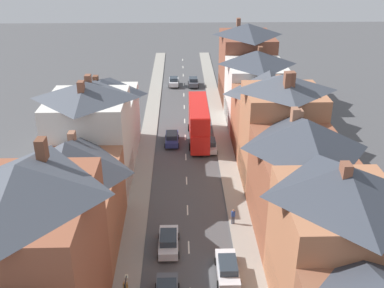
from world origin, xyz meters
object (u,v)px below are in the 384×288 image
Objects in this scene: car_near_blue at (172,138)px; pedestrian_mid_left at (126,288)px; car_mid_white at (174,82)px; pedestrian_mid_right at (233,216)px; double_decker_bus_lead at (199,121)px; car_parked_right_a at (169,241)px; car_mid_black at (228,268)px; car_parked_left_a at (193,82)px; car_near_silver at (210,145)px.

car_near_blue is 28.29m from pedestrian_mid_left.
pedestrian_mid_right is (6.15, -43.81, 0.19)m from car_mid_white.
double_decker_bus_lead is 23.48m from car_parked_right_a.
car_near_blue is at bearing 100.74° from car_mid_black.
car_mid_black is at bearing -87.20° from double_decker_bus_lead.
car_near_blue reaches higher than car_mid_black.
car_mid_white is at bearing 97.98° from pedestrian_mid_right.
car_parked_left_a is 2.41× the size of pedestrian_mid_right.
car_near_silver is at bearing 90.00° from car_mid_black.
double_decker_bus_lead is at bearing 112.53° from car_near_silver.
car_mid_black is at bearing 15.85° from pedestrian_mid_left.
pedestrian_mid_left is at bearing -118.12° from car_parked_right_a.
car_parked_left_a is 0.87× the size of car_mid_black.
double_decker_bus_lead is at bearing 81.17° from car_parked_right_a.
car_near_silver is (4.90, -2.24, -0.02)m from car_near_blue.
double_decker_bus_lead is 2.78× the size of car_parked_left_a.
car_parked_right_a is at bearing -98.83° from double_decker_bus_lead.
pedestrian_mid_right reaches higher than car_near_silver.
car_mid_white is at bearing 90.00° from car_parked_right_a.
car_mid_black is 1.17× the size of car_mid_white.
double_decker_bus_lead is 4.21m from car_near_blue.
car_parked_left_a is at bearing 89.98° from double_decker_bus_lead.
pedestrian_mid_left is at bearing -134.61° from pedestrian_mid_right.
pedestrian_mid_right is at bearing -82.02° from car_mid_white.
car_mid_white is 2.37× the size of pedestrian_mid_right.
car_near_blue is 25.13m from car_parked_left_a.
pedestrian_mid_left reaches higher than car_parked_right_a.
double_decker_bus_lead is 24.56m from car_mid_white.
car_parked_right_a is 2.63× the size of pedestrian_mid_right.
car_mid_white is 2.37× the size of pedestrian_mid_left.
car_parked_left_a reaches higher than car_mid_black.
car_near_silver is 1.02× the size of car_mid_white.
pedestrian_mid_right reaches higher than car_near_blue.
car_mid_black is at bearing -99.89° from pedestrian_mid_right.
car_near_blue is at bearing -98.24° from car_parked_left_a.
car_mid_black is 2.77× the size of pedestrian_mid_right.
car_near_silver is at bearing -67.47° from double_decker_bus_lead.
car_near_blue is 1.14× the size of car_parked_left_a.
double_decker_bus_lead is 2.55× the size of car_parked_right_a.
car_near_blue is at bearing -165.72° from double_decker_bus_lead.
pedestrian_mid_left is (-6.75, -29.03, -1.78)m from double_decker_bus_lead.
pedestrian_mid_left is at bearing -107.30° from car_near_silver.
car_near_silver is 0.87× the size of car_mid_black.
car_parked_left_a is at bearing 91.47° from car_mid_black.
car_near_blue reaches higher than car_near_silver.
pedestrian_mid_left reaches higher than car_mid_white.
double_decker_bus_lead is at bearing 97.43° from pedestrian_mid_right.
pedestrian_mid_left is 1.00× the size of pedestrian_mid_right.
double_decker_bus_lead is at bearing -81.56° from car_mid_white.
car_near_blue is (-3.59, -0.91, -2.00)m from double_decker_bus_lead.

